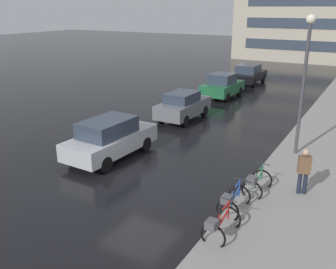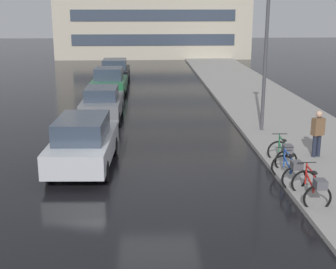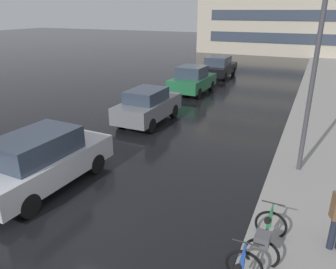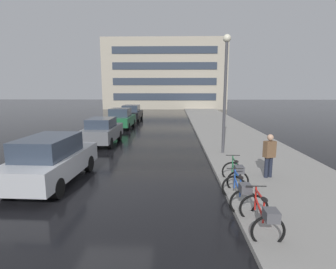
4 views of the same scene
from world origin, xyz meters
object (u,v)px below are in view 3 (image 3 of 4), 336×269
at_px(car_silver, 42,160).
at_px(car_black, 218,67).
at_px(bicycle_third, 266,237).
at_px(streetlamp, 316,57).
at_px(car_green, 192,80).
at_px(car_grey, 148,106).

relative_size(car_silver, car_black, 1.03).
xyz_separation_m(bicycle_third, streetlamp, (0.38, 4.40, 3.20)).
bearing_deg(car_black, car_silver, -89.53).
height_order(car_silver, car_black, car_silver).
bearing_deg(bicycle_third, car_green, 116.62).
xyz_separation_m(car_grey, car_green, (-0.14, 6.20, 0.02)).
bearing_deg(car_silver, car_green, 90.51).
bearing_deg(car_green, car_grey, -88.68).
xyz_separation_m(bicycle_third, car_silver, (-6.44, 0.34, 0.36)).
bearing_deg(car_green, bicycle_third, -63.38).
relative_size(bicycle_third, car_green, 0.36).
bearing_deg(car_grey, bicycle_third, -47.01).
distance_m(bicycle_third, car_green, 14.64).
relative_size(car_silver, streetlamp, 0.75).
distance_m(car_grey, streetlamp, 7.78).
distance_m(car_silver, streetlamp, 8.43).
height_order(car_green, car_black, car_green).
relative_size(car_green, car_black, 0.88).
distance_m(car_silver, car_black, 18.56).
xyz_separation_m(car_silver, car_green, (-0.11, 12.74, -0.03)).
relative_size(car_silver, car_green, 1.16).
bearing_deg(car_silver, car_grey, 89.74).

